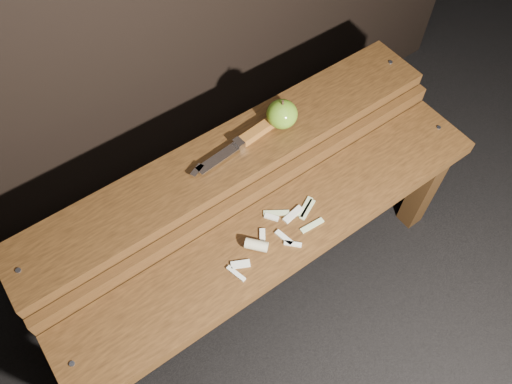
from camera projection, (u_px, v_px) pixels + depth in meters
ground at (267, 281)px, 1.61m from camera, size 60.00×60.00×0.00m
bench_front_tier at (283, 244)px, 1.29m from camera, size 1.20×0.20×0.42m
bench_rear_tier at (233, 173)px, 1.34m from camera, size 1.20×0.21×0.50m
apple at (282, 114)px, 1.29m from camera, size 0.08×0.08×0.09m
knife at (248, 138)px, 1.28m from camera, size 0.27×0.05×0.02m
apple_scraps at (269, 237)px, 1.21m from camera, size 0.29×0.14×0.03m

